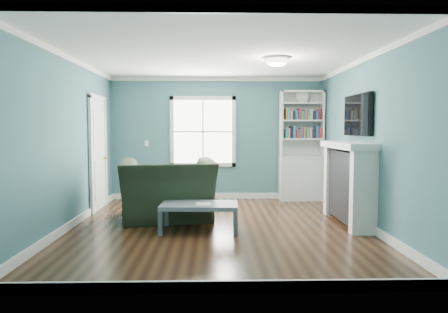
{
  "coord_description": "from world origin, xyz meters",
  "views": [
    {
      "loc": [
        -0.06,
        -6.05,
        1.51
      ],
      "look_at": [
        0.1,
        0.4,
        1.06
      ],
      "focal_mm": 32.0,
      "sensor_mm": 36.0,
      "label": 1
    }
  ],
  "objects": [
    {
      "name": "bookshelf",
      "position": [
        1.77,
        2.3,
        0.92
      ],
      "size": [
        0.9,
        0.35,
        2.31
      ],
      "color": "silver",
      "rests_on": "ground"
    },
    {
      "name": "coffee_table",
      "position": [
        -0.28,
        -0.22,
        0.36
      ],
      "size": [
        1.15,
        0.66,
        0.41
      ],
      "rotation": [
        0.0,
        0.0,
        -0.05
      ],
      "color": "#464C54",
      "rests_on": "ground"
    },
    {
      "name": "tv",
      "position": [
        2.2,
        0.2,
        1.72
      ],
      "size": [
        0.06,
        1.1,
        0.65
      ],
      "primitive_type": "cube",
      "color": "black",
      "rests_on": "fireplace"
    },
    {
      "name": "room_walls",
      "position": [
        0.0,
        0.0,
        1.58
      ],
      "size": [
        5.0,
        5.0,
        5.0
      ],
      "color": "#3F737C",
      "rests_on": "ground"
    },
    {
      "name": "ceiling_fixture",
      "position": [
        0.9,
        0.1,
        2.55
      ],
      "size": [
        0.38,
        0.38,
        0.15
      ],
      "color": "white",
      "rests_on": "room_walls"
    },
    {
      "name": "recliner",
      "position": [
        -0.83,
        0.57,
        0.66
      ],
      "size": [
        1.64,
        1.19,
        1.33
      ],
      "primitive_type": "imported",
      "rotation": [
        0.0,
        0.0,
        -3.0
      ],
      "color": "black",
      "rests_on": "ground"
    },
    {
      "name": "light_switch",
      "position": [
        -1.5,
        2.48,
        1.2
      ],
      "size": [
        0.08,
        0.01,
        0.12
      ],
      "primitive_type": "cube",
      "color": "white",
      "rests_on": "room_walls"
    },
    {
      "name": "fireplace",
      "position": [
        2.08,
        0.2,
        0.64
      ],
      "size": [
        0.44,
        1.58,
        1.3
      ],
      "color": "black",
      "rests_on": "ground"
    },
    {
      "name": "window",
      "position": [
        -0.3,
        2.49,
        1.45
      ],
      "size": [
        1.4,
        0.06,
        1.5
      ],
      "color": "white",
      "rests_on": "room_walls"
    },
    {
      "name": "door",
      "position": [
        -2.22,
        1.4,
        1.07
      ],
      "size": [
        0.12,
        0.98,
        2.17
      ],
      "color": "silver",
      "rests_on": "ground"
    },
    {
      "name": "trim",
      "position": [
        0.0,
        0.0,
        1.24
      ],
      "size": [
        4.5,
        5.0,
        2.6
      ],
      "color": "white",
      "rests_on": "ground"
    },
    {
      "name": "paper_sheet",
      "position": [
        -0.22,
        -0.25,
        0.41
      ],
      "size": [
        0.24,
        0.29,
        0.0
      ],
      "primitive_type": "cube",
      "rotation": [
        0.0,
        0.0,
        0.11
      ],
      "color": "white",
      "rests_on": "coffee_table"
    },
    {
      "name": "floor",
      "position": [
        0.0,
        0.0,
        0.0
      ],
      "size": [
        5.0,
        5.0,
        0.0
      ],
      "primitive_type": "plane",
      "color": "black",
      "rests_on": "ground"
    }
  ]
}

